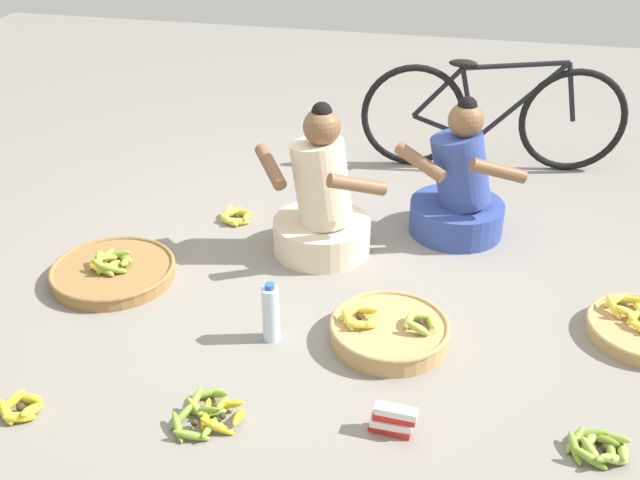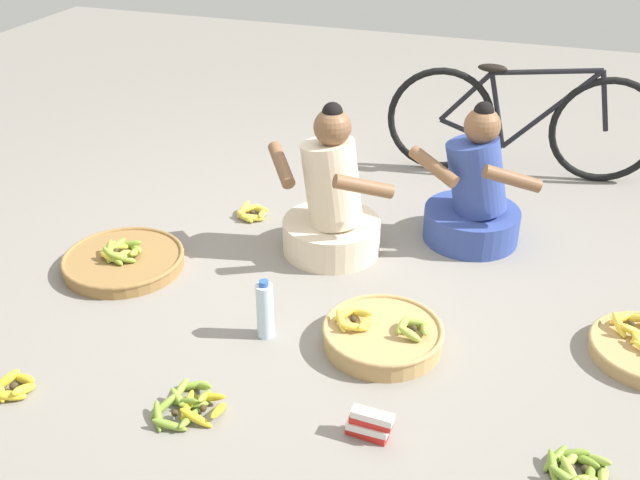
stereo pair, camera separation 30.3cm
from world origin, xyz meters
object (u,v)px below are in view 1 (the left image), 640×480
Objects in this scene: loose_bananas_near_bicycle at (208,413)px; water_bottle at (271,313)px; packet_carton_stack at (393,420)px; loose_bananas_mid_left at (236,216)px; vendor_woman_front at (321,206)px; vendor_woman_behind at (459,191)px; banana_basket_back_center at (389,331)px; bicycle_leaning at (492,116)px; loose_bananas_near_vendor at (20,408)px; banana_basket_back_right at (113,271)px; loose_bananas_mid_right at (599,447)px.

water_bottle is (0.10, 0.55, 0.11)m from loose_bananas_near_bicycle.
loose_bananas_mid_left is at bearing 127.02° from packet_carton_stack.
vendor_woman_behind is at bearing 28.35° from vendor_woman_front.
loose_bananas_mid_left is at bearing 158.48° from vendor_woman_front.
water_bottle is at bearing -168.96° from banana_basket_back_center.
bicycle_leaning is 3.32m from loose_bananas_near_vendor.
bicycle_leaning is at bearing 45.88° from banana_basket_back_right.
banana_basket_back_center is at bearing 149.41° from loose_bananas_mid_right.
vendor_woman_behind is 1.40m from water_bottle.
vendor_woman_behind is 0.98m from bicycle_leaning.
water_bottle is (-0.51, -0.10, 0.08)m from banana_basket_back_center.
loose_bananas_near_vendor is at bearing -169.03° from loose_bananas_near_bicycle.
vendor_woman_front is 1.05× the size of vendor_woman_behind.
vendor_woman_behind is at bearing 6.91° from loose_bananas_mid_left.
loose_bananas_near_bicycle is (0.82, -0.85, -0.02)m from banana_basket_back_right.
banana_basket_back_right is 0.84m from loose_bananas_mid_left.
loose_bananas_near_vendor is at bearing -170.91° from packet_carton_stack.
vendor_woman_front reaches higher than bicycle_leaning.
vendor_woman_front is 1.55× the size of banana_basket_back_center.
loose_bananas_near_bicycle is at bearing 10.97° from loose_bananas_near_vendor.
banana_basket_back_right is 2.99× the size of loose_bananas_mid_left.
packet_carton_stack is at bearing 7.14° from loose_bananas_near_bicycle.
water_bottle reaches higher than loose_bananas_near_bicycle.
bicycle_leaning is at bearing 58.08° from vendor_woman_front.
bicycle_leaning reaches higher than banana_basket_back_center.
banana_basket_back_right is at bearing 161.96° from water_bottle.
banana_basket_back_right is 1.71m from packet_carton_stack.
vendor_woman_front is at bearing -21.52° from loose_bananas_mid_left.
vendor_woman_front is 1.75m from loose_bananas_near_vendor.
banana_basket_back_center is 0.86× the size of banana_basket_back_right.
loose_bananas_mid_right is at bearing 4.67° from packet_carton_stack.
vendor_woman_behind is 1.48× the size of banana_basket_back_center.
loose_bananas_near_bicycle is 1.72× the size of packet_carton_stack.
loose_bananas_mid_right is 0.80× the size of loose_bananas_near_bicycle.
banana_basket_back_center reaches higher than loose_bananas_near_bicycle.
bicycle_leaning reaches higher than loose_bananas_mid_right.
banana_basket_back_center is 2.14× the size of loose_bananas_mid_right.
loose_bananas_mid_right is (0.85, -0.50, -0.03)m from banana_basket_back_center.
banana_basket_back_center is 2.94× the size of packet_carton_stack.
loose_bananas_mid_left is at bearing -141.32° from bicycle_leaning.
banana_basket_back_center reaches higher than banana_basket_back_right.
vendor_woman_front is at bearing 114.07° from packet_carton_stack.
vendor_woman_behind is 3.78× the size of loose_bananas_mid_left.
vendor_woman_front is at bearing -121.92° from bicycle_leaning.
vendor_woman_behind is 4.25× the size of loose_bananas_near_vendor.
vendor_woman_front reaches higher than loose_bananas_mid_right.
banana_basket_back_center is at bearing 99.69° from packet_carton_stack.
loose_bananas_near_vendor is (-1.55, -1.88, -0.22)m from vendor_woman_behind.
packet_carton_stack is at bearing -95.67° from bicycle_leaning.
bicycle_leaning is 3.16× the size of banana_basket_back_center.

